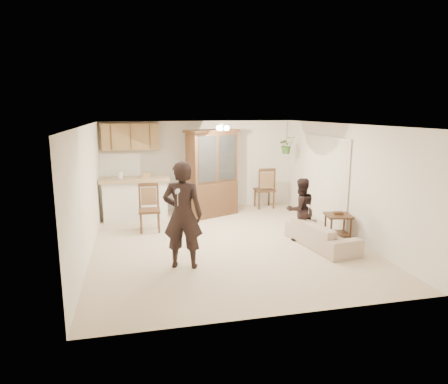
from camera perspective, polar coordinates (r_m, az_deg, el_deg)
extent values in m
plane|color=#C4AD94|center=(8.67, 0.17, -7.15)|extent=(6.50, 6.50, 0.00)
cube|color=white|center=(8.22, 0.18, 9.60)|extent=(5.50, 6.50, 0.02)
cube|color=white|center=(11.51, -3.48, 3.87)|extent=(5.50, 0.02, 2.50)
cube|color=white|center=(5.32, 8.10, -5.22)|extent=(5.50, 0.02, 2.50)
cube|color=white|center=(8.20, -18.90, 0.17)|extent=(0.02, 6.50, 2.50)
cube|color=white|center=(9.36, 16.82, 1.64)|extent=(0.02, 6.50, 2.50)
cube|color=white|center=(10.60, -12.53, -1.16)|extent=(1.60, 0.55, 1.00)
cube|color=tan|center=(10.50, -12.66, 1.77)|extent=(1.75, 0.70, 0.08)
cube|color=#997243|center=(11.10, -13.19, 7.72)|extent=(1.50, 0.34, 0.70)
imported|color=#365B24|center=(11.24, 8.94, 6.65)|extent=(0.43, 0.37, 0.48)
cylinder|color=black|center=(11.22, 8.99, 8.30)|extent=(0.01, 0.01, 0.65)
imported|color=beige|center=(8.56, 13.77, -5.17)|extent=(1.00, 1.96, 0.73)
imported|color=black|center=(7.11, -5.91, -3.82)|extent=(0.75, 0.60, 1.80)
imported|color=black|center=(8.76, 10.87, -2.56)|extent=(0.72, 0.60, 1.35)
cube|color=#3D2516|center=(10.74, -1.70, -1.00)|extent=(1.45, 1.04, 0.90)
cube|color=#3D2516|center=(10.56, -1.74, 4.95)|extent=(1.42, 0.98, 1.35)
cube|color=#B2BEC3|center=(10.56, -1.74, 4.95)|extent=(1.07, 0.49, 1.18)
cube|color=#3D2516|center=(10.50, -1.76, 8.72)|extent=(1.56, 1.10, 0.07)
cube|color=#3D2516|center=(8.97, 16.03, -3.24)|extent=(0.62, 0.62, 0.04)
cube|color=#3D2516|center=(9.08, 15.89, -5.69)|extent=(0.52, 0.52, 0.03)
cube|color=#3D2516|center=(8.96, 16.04, -2.91)|extent=(0.21, 0.16, 0.06)
cube|color=#3D2516|center=(9.47, -10.61, -2.64)|extent=(0.51, 0.51, 0.05)
cube|color=#8D6746|center=(9.40, -10.68, -0.87)|extent=(0.36, 0.05, 0.43)
cube|color=#3D2516|center=(9.35, -10.74, 0.80)|extent=(0.45, 0.06, 0.09)
cube|color=#3D2516|center=(10.74, -2.97, -0.89)|extent=(0.67, 0.67, 0.05)
cube|color=#8D6746|center=(10.68, -2.99, 0.62)|extent=(0.27, 0.29, 0.41)
cube|color=#3D2516|center=(10.63, -3.00, 2.04)|extent=(0.32, 0.35, 0.08)
cube|color=#3D2516|center=(11.66, 5.78, 0.31)|extent=(0.53, 0.53, 0.06)
cube|color=#8D6746|center=(11.60, 5.81, 1.85)|extent=(0.39, 0.05, 0.46)
cube|color=#3D2516|center=(11.55, 5.84, 3.30)|extent=(0.48, 0.05, 0.09)
cube|color=white|center=(6.55, -6.66, 0.11)|extent=(0.10, 0.18, 0.05)
cube|color=white|center=(8.46, 12.04, -1.94)|extent=(0.05, 0.12, 0.04)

